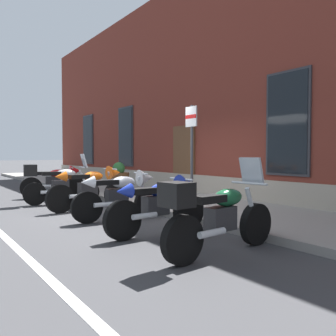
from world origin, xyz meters
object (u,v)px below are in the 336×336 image
(motorcycle_orange_sport, at_px, (93,186))
(parking_sign, at_px, (192,142))
(motorcycle_green_touring, at_px, (217,215))
(motorcycle_silver_touring, at_px, (58,183))
(barrel_planter, at_px, (119,180))
(motorcycle_blue_sport, at_px, (162,202))
(motorcycle_red_sport, at_px, (57,180))
(motorcycle_white_sport, at_px, (122,193))

(motorcycle_orange_sport, distance_m, parking_sign, 2.73)
(motorcycle_green_touring, xyz_separation_m, parking_sign, (-2.55, 1.66, 1.08))
(motorcycle_silver_touring, height_order, motorcycle_orange_sport, motorcycle_silver_touring)
(barrel_planter, bearing_deg, motorcycle_blue_sport, -20.28)
(motorcycle_red_sport, relative_size, parking_sign, 0.87)
(motorcycle_red_sport, relative_size, motorcycle_silver_touring, 1.00)
(motorcycle_silver_touring, relative_size, barrel_planter, 2.09)
(barrel_planter, bearing_deg, motorcycle_white_sport, -26.74)
(motorcycle_red_sport, relative_size, motorcycle_orange_sport, 0.92)
(motorcycle_blue_sport, bearing_deg, motorcycle_green_touring, -4.75)
(motorcycle_orange_sport, xyz_separation_m, motorcycle_green_touring, (4.63, -0.25, -0.03))
(motorcycle_silver_touring, bearing_deg, motorcycle_orange_sport, 15.34)
(motorcycle_blue_sport, xyz_separation_m, barrel_planter, (-5.19, 1.92, -0.02))
(motorcycle_silver_touring, distance_m, motorcycle_green_touring, 6.05)
(motorcycle_silver_touring, relative_size, motorcycle_blue_sport, 1.00)
(parking_sign, bearing_deg, motorcycle_red_sport, -164.87)
(motorcycle_blue_sport, xyz_separation_m, parking_sign, (-1.06, 1.54, 1.08))
(motorcycle_green_touring, bearing_deg, motorcycle_orange_sport, 176.96)
(motorcycle_red_sport, xyz_separation_m, motorcycle_white_sport, (4.51, -0.12, 0.01))
(motorcycle_red_sport, bearing_deg, motorcycle_silver_touring, -17.32)
(motorcycle_silver_touring, distance_m, barrel_planter, 2.27)
(motorcycle_red_sport, distance_m, motorcycle_green_touring, 7.53)
(motorcycle_silver_touring, distance_m, motorcycle_blue_sport, 4.57)
(motorcycle_green_touring, bearing_deg, motorcycle_silver_touring, -178.64)
(parking_sign, distance_m, barrel_planter, 4.29)
(parking_sign, xyz_separation_m, barrel_planter, (-4.13, 0.38, -1.10))
(motorcycle_white_sport, height_order, motorcycle_blue_sport, motorcycle_white_sport)
(motorcycle_white_sport, relative_size, motorcycle_green_touring, 0.94)
(motorcycle_red_sport, xyz_separation_m, motorcycle_orange_sport, (2.89, -0.07, 0.02))
(motorcycle_white_sport, bearing_deg, parking_sign, 72.30)
(motorcycle_white_sport, relative_size, parking_sign, 0.87)
(parking_sign, bearing_deg, motorcycle_blue_sport, -55.44)
(motorcycle_red_sport, distance_m, motorcycle_white_sport, 4.51)
(motorcycle_white_sport, height_order, barrel_planter, barrel_planter)
(motorcycle_red_sport, height_order, motorcycle_silver_touring, motorcycle_silver_touring)
(motorcycle_green_touring, relative_size, barrel_planter, 2.20)
(barrel_planter, bearing_deg, parking_sign, -5.23)
(barrel_planter, bearing_deg, motorcycle_orange_sport, -41.29)
(motorcycle_red_sport, bearing_deg, motorcycle_orange_sport, -1.40)
(motorcycle_red_sport, height_order, motorcycle_white_sport, motorcycle_white_sport)
(motorcycle_silver_touring, xyz_separation_m, motorcycle_green_touring, (6.05, 0.14, -0.02))
(motorcycle_silver_touring, relative_size, parking_sign, 0.88)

